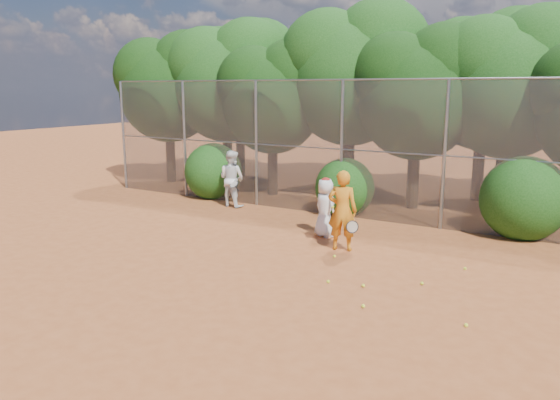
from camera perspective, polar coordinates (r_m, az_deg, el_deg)
The scene contains 24 objects.
ground at distance 10.99m, azimuth -2.28°, elevation -8.45°, with size 80.00×80.00×0.00m, color #9E4D23.
fence_back at distance 15.82m, azimuth 9.35°, elevation 5.25°, with size 20.05×0.09×4.03m.
tree_0 at distance 22.50m, azimuth -11.47°, elevation 11.84°, with size 4.38×3.81×6.00m.
tree_1 at distance 21.31m, azimuth -5.45°, elevation 12.66°, with size 4.64×4.03×6.35m.
tree_2 at distance 19.32m, azimuth -0.62°, elevation 11.10°, with size 3.99×3.47×5.47m.
tree_3 at distance 19.06m, azimuth 7.65°, elevation 13.43°, with size 4.89×4.26×6.70m.
tree_4 at distance 17.62m, azimuth 14.37°, elevation 11.25°, with size 4.19×3.64×5.73m.
tree_5 at distance 17.85m, azimuth 23.06°, elevation 11.63°, with size 4.51×3.92×6.17m.
tree_9 at distance 23.76m, azimuth -4.07°, elevation 13.00°, with size 4.83×4.20×6.62m.
tree_10 at distance 21.48m, azimuth 7.57°, elevation 13.84°, with size 5.15×4.48×7.06m.
tree_11 at distance 19.60m, azimuth 20.84°, elevation 12.06°, with size 4.64×4.03×6.35m.
bush_0 at distance 19.15m, azimuth -6.98°, elevation 3.25°, with size 2.00×2.00×2.00m, color #154110.
bush_1 at distance 16.60m, azimuth 6.78°, elevation 1.60°, with size 1.80×1.80×1.80m, color #154110.
bush_2 at distance 15.25m, azimuth 24.17°, elevation 0.52°, with size 2.20×2.20×2.20m, color #154110.
player_yellow at distance 12.86m, azimuth 6.53°, elevation -1.10°, with size 0.88×0.62×1.91m.
player_teen at distance 14.01m, azimuth 4.76°, elevation -0.78°, with size 0.88×0.77×1.55m.
player_white at distance 17.60m, azimuth -5.07°, elevation 2.24°, with size 0.92×0.80×1.82m.
ball_0 at distance 10.77m, azimuth 8.69°, elevation -8.83°, with size 0.07×0.07×0.07m, color #D4EB2A.
ball_1 at distance 11.12m, azimuth 14.62°, elevation -8.42°, with size 0.07×0.07×0.07m, color #D4EB2A.
ball_2 at distance 9.82m, azimuth 8.69°, elevation -10.90°, with size 0.07×0.07×0.07m, color #D4EB2A.
ball_3 at distance 9.48m, azimuth 18.87°, elevation -12.29°, with size 0.07×0.07×0.07m, color #D4EB2A.
ball_4 at distance 10.90m, azimuth 5.06°, elevation -8.48°, with size 0.07×0.07×0.07m, color #D4EB2A.
ball_5 at distance 12.24m, azimuth 18.77°, elevation -6.79°, with size 0.07×0.07×0.07m, color #D4EB2A.
ball_6 at distance 12.48m, azimuth 5.70°, elevation -5.85°, with size 0.07×0.07×0.07m, color #D4EB2A.
Camera 1 is at (5.69, -8.61, 3.78)m, focal length 35.00 mm.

